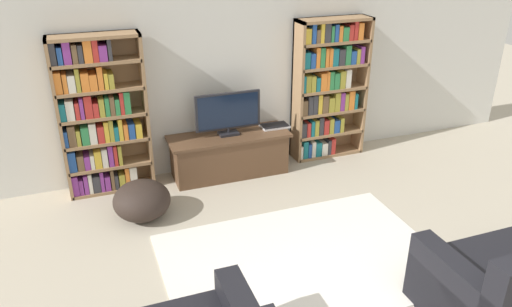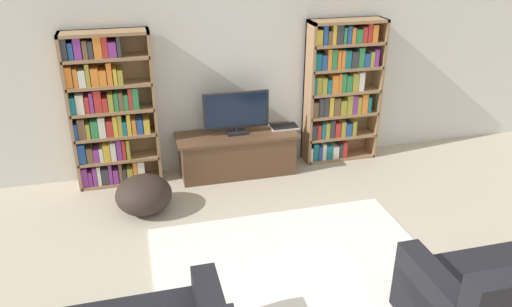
{
  "view_description": "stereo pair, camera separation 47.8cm",
  "coord_description": "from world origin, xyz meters",
  "px_view_note": "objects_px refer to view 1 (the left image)",
  "views": [
    {
      "loc": [
        -1.62,
        -1.45,
        2.88
      ],
      "look_at": [
        0.0,
        2.94,
        0.7
      ],
      "focal_mm": 35.0,
      "sensor_mm": 36.0,
      "label": 1
    },
    {
      "loc": [
        -1.16,
        -1.59,
        2.88
      ],
      "look_at": [
        0.0,
        2.94,
        0.7
      ],
      "focal_mm": 35.0,
      "sensor_mm": 36.0,
      "label": 2
    }
  ],
  "objects_px": {
    "bookshelf_right": "(327,87)",
    "television": "(228,113)",
    "tv_stand": "(229,154)",
    "laptop": "(275,126)",
    "beanbag_ottoman": "(142,200)",
    "bookshelf_left": "(99,118)"
  },
  "relations": [
    {
      "from": "bookshelf_right",
      "to": "television",
      "type": "relative_size",
      "value": 2.27
    },
    {
      "from": "bookshelf_right",
      "to": "television",
      "type": "bearing_deg",
      "value": -175.13
    },
    {
      "from": "tv_stand",
      "to": "laptop",
      "type": "height_order",
      "value": "laptop"
    },
    {
      "from": "tv_stand",
      "to": "television",
      "type": "distance_m",
      "value": 0.54
    },
    {
      "from": "television",
      "to": "laptop",
      "type": "xyz_separation_m",
      "value": [
        0.62,
        0.04,
        -0.27
      ]
    },
    {
      "from": "tv_stand",
      "to": "beanbag_ottoman",
      "type": "xyz_separation_m",
      "value": [
        -1.18,
        -0.66,
        -0.06
      ]
    },
    {
      "from": "bookshelf_left",
      "to": "bookshelf_right",
      "type": "xyz_separation_m",
      "value": [
        2.84,
        -0.0,
        0.05
      ]
    },
    {
      "from": "television",
      "to": "beanbag_ottoman",
      "type": "xyz_separation_m",
      "value": [
        -1.18,
        -0.67,
        -0.6
      ]
    },
    {
      "from": "bookshelf_left",
      "to": "beanbag_ottoman",
      "type": "distance_m",
      "value": 1.09
    },
    {
      "from": "bookshelf_left",
      "to": "television",
      "type": "distance_m",
      "value": 1.48
    },
    {
      "from": "bookshelf_right",
      "to": "tv_stand",
      "type": "height_order",
      "value": "bookshelf_right"
    },
    {
      "from": "beanbag_ottoman",
      "to": "bookshelf_right",
      "type": "bearing_deg",
      "value": 17.22
    },
    {
      "from": "tv_stand",
      "to": "television",
      "type": "relative_size",
      "value": 1.85
    },
    {
      "from": "bookshelf_right",
      "to": "tv_stand",
      "type": "bearing_deg",
      "value": -174.47
    },
    {
      "from": "bookshelf_left",
      "to": "tv_stand",
      "type": "height_order",
      "value": "bookshelf_left"
    },
    {
      "from": "bookshelf_right",
      "to": "television",
      "type": "distance_m",
      "value": 1.38
    },
    {
      "from": "laptop",
      "to": "bookshelf_left",
      "type": "bearing_deg",
      "value": 177.76
    },
    {
      "from": "bookshelf_left",
      "to": "television",
      "type": "xyz_separation_m",
      "value": [
        1.47,
        -0.12,
        -0.09
      ]
    },
    {
      "from": "bookshelf_left",
      "to": "laptop",
      "type": "height_order",
      "value": "bookshelf_left"
    },
    {
      "from": "bookshelf_left",
      "to": "television",
      "type": "relative_size",
      "value": 2.27
    },
    {
      "from": "bookshelf_right",
      "to": "beanbag_ottoman",
      "type": "distance_m",
      "value": 2.77
    },
    {
      "from": "beanbag_ottoman",
      "to": "laptop",
      "type": "bearing_deg",
      "value": 21.5
    }
  ]
}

